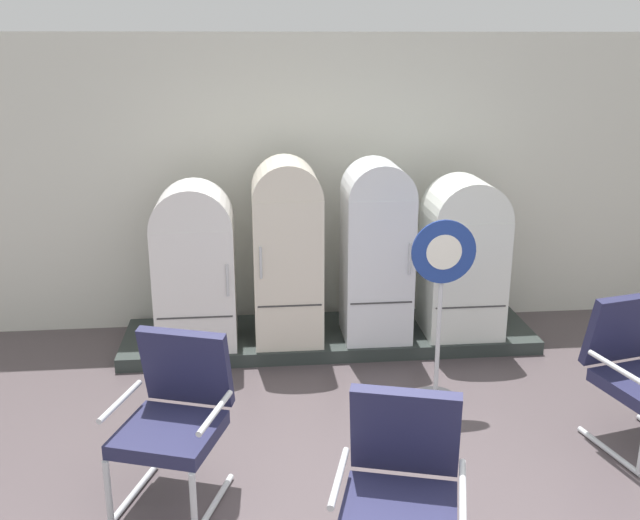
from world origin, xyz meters
The scene contains 10 objects.
back_wall centered at (0.00, 3.66, 1.42)m, with size 11.76×0.12×2.81m.
display_plinth centered at (0.00, 3.02, 0.06)m, with size 3.81×0.95×0.12m, color #2B3230.
refrigerator_0 centered at (-1.21, 2.89, 0.88)m, with size 0.70×0.63×1.45m.
refrigerator_1 centered at (-0.39, 2.93, 0.99)m, with size 0.60×0.70×1.64m.
refrigerator_2 centered at (0.41, 2.88, 0.99)m, with size 0.59×0.61×1.62m.
refrigerator_3 centered at (1.21, 2.90, 0.89)m, with size 0.69×0.65×1.45m.
armchair_left centered at (-1.20, 0.79, 0.58)m, with size 0.78×0.85×1.05m.
armchair_right centered at (1.95, 1.11, 0.58)m, with size 0.74×0.81×1.05m.
armchair_center centered at (0.01, -0.11, 0.58)m, with size 0.76×0.83×1.05m.
sign_stand centered at (0.72, 1.82, 0.75)m, with size 0.49×0.32×1.48m.
Camera 1 is at (-0.72, -3.23, 2.77)m, focal length 40.61 mm.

